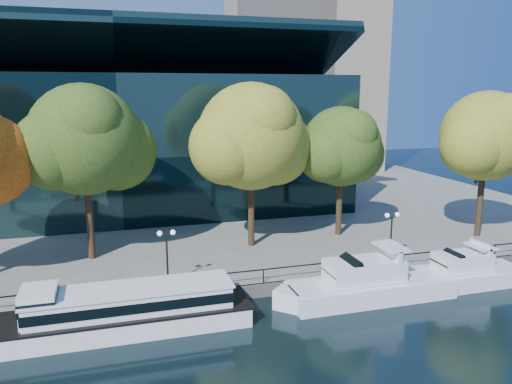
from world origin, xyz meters
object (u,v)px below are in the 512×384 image
object	(u,v)px
tree_5	(488,138)
tree_2	(87,142)
tree_4	(343,148)
cruiser_near	(364,284)
tour_boat	(116,310)
lamp_2	(392,226)
lamp_1	(167,245)
tree_3	(253,139)
cruiser_far	(462,273)

from	to	relation	value
tree_5	tree_2	bearing A→B (deg)	174.21
tree_4	cruiser_near	bearing A→B (deg)	-108.44
cruiser_near	tree_2	distance (m)	23.45
tour_boat	tree_2	bearing A→B (deg)	97.17
tree_4	lamp_2	xyz separation A→B (m)	(0.35, -8.24, -5.20)
lamp_1	cruiser_near	bearing A→B (deg)	-16.81
tree_4	lamp_1	world-z (taller)	tree_4
cruiser_near	tree_3	world-z (taller)	tree_3
tree_3	lamp_2	bearing A→B (deg)	-38.45
tour_boat	tree_2	xyz separation A→B (m)	(-1.45, 11.50, 9.08)
tree_3	lamp_2	distance (m)	13.35
tree_5	lamp_1	bearing A→B (deg)	-172.05
lamp_1	tour_boat	bearing A→B (deg)	-132.96
cruiser_far	lamp_2	size ratio (longest dim) A/B	2.52
tree_4	tree_5	xyz separation A→B (m)	(12.38, -4.11, 0.98)
tour_boat	cruiser_near	distance (m)	16.71
lamp_1	tree_5	bearing A→B (deg)	7.95
tree_5	tree_3	bearing A→B (deg)	171.53
cruiser_far	tree_4	xyz separation A→B (m)	(-4.08, 12.09, 8.13)
tree_3	tree_4	bearing A→B (deg)	6.17
cruiser_near	lamp_2	world-z (taller)	lamp_2
tour_boat	tree_4	distance (m)	25.28
tour_boat	cruiser_near	xyz separation A→B (m)	(16.71, -0.10, -0.19)
cruiser_far	tree_3	xyz separation A→B (m)	(-12.91, 11.14, 9.33)
lamp_1	tree_3	bearing A→B (deg)	41.11
tour_boat	tree_4	bearing A→B (deg)	30.22
tour_boat	tree_4	size ratio (longest dim) A/B	1.42
tree_2	tree_5	distance (m)	34.78
cruiser_far	tree_5	bearing A→B (deg)	43.86
cruiser_near	tree_3	bearing A→B (deg)	112.95
cruiser_far	lamp_1	size ratio (longest dim) A/B	2.52
cruiser_far	tree_3	size ratio (longest dim) A/B	0.72
cruiser_far	tree_5	size ratio (longest dim) A/B	0.76
cruiser_near	cruiser_far	world-z (taller)	cruiser_near
tree_2	lamp_1	xyz separation A→B (m)	(5.04, -7.63, -6.48)
tree_2	lamp_1	size ratio (longest dim) A/B	3.47
tour_boat	tree_3	size ratio (longest dim) A/B	1.21
cruiser_far	tree_3	bearing A→B (deg)	139.21
lamp_1	cruiser_far	bearing A→B (deg)	-10.27
cruiser_near	tree_2	xyz separation A→B (m)	(-18.15, 11.60, 9.28)
tour_boat	tree_3	bearing A→B (deg)	43.02
tree_2	tree_4	xyz separation A→B (m)	(22.22, 0.61, -1.28)
cruiser_far	tree_5	world-z (taller)	tree_5
tree_5	cruiser_near	bearing A→B (deg)	-153.81
cruiser_far	tree_2	size ratio (longest dim) A/B	0.72
tour_boat	cruiser_near	size ratio (longest dim) A/B	1.30
tree_4	lamp_2	world-z (taller)	tree_4
cruiser_near	tree_2	size ratio (longest dim) A/B	0.94
tour_boat	lamp_2	world-z (taller)	lamp_2
tree_3	lamp_2	xyz separation A→B (m)	(9.18, -7.29, -6.40)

